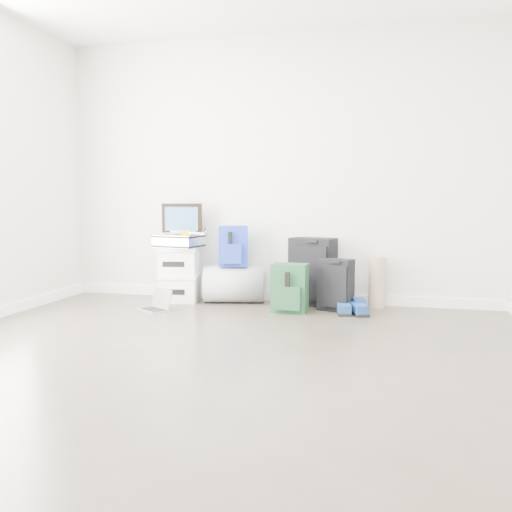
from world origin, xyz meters
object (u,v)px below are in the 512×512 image
(duffel_bag, at_px, (234,284))
(laptop, at_px, (157,305))
(boxes_stack, at_px, (179,274))
(carry_on, at_px, (336,285))
(briefcase, at_px, (179,241))
(large_suitcase, at_px, (313,272))

(duffel_bag, xyz_separation_m, laptop, (-0.61, -0.56, -0.14))
(boxes_stack, relative_size, duffel_bag, 0.93)
(boxes_stack, xyz_separation_m, laptop, (-0.04, -0.47, -0.23))
(carry_on, distance_m, laptop, 1.71)
(boxes_stack, xyz_separation_m, briefcase, (0.00, 0.00, 0.34))
(laptop, bearing_deg, carry_on, 45.63)
(boxes_stack, bearing_deg, laptop, -104.11)
(boxes_stack, xyz_separation_m, duffel_bag, (0.56, 0.09, -0.10))
(boxes_stack, distance_m, large_suitcase, 1.37)
(briefcase, bearing_deg, laptop, -84.03)
(briefcase, relative_size, laptop, 1.25)
(duffel_bag, distance_m, carry_on, 1.07)
(duffel_bag, relative_size, carry_on, 1.24)
(duffel_bag, distance_m, large_suitcase, 0.81)
(large_suitcase, relative_size, carry_on, 1.36)
(boxes_stack, distance_m, laptop, 0.53)
(briefcase, bearing_deg, carry_on, 8.14)
(boxes_stack, bearing_deg, briefcase, 0.00)
(duffel_bag, bearing_deg, laptop, -148.77)
(carry_on, bearing_deg, laptop, -149.80)
(large_suitcase, bearing_deg, boxes_stack, -158.48)
(large_suitcase, height_order, laptop, large_suitcase)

